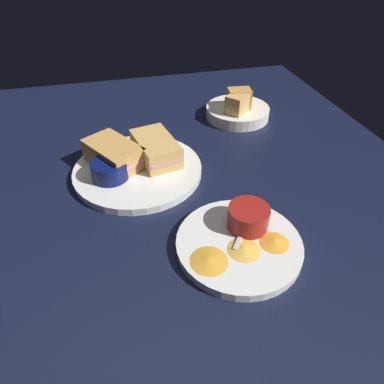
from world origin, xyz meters
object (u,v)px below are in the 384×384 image
ramekin_light_gravy (248,216)px  bread_basket_rear (238,110)px  plate_sandwich_main (138,170)px  sandwich_half_far (114,154)px  spoon_by_gravy_ramekin (247,222)px  sandwich_half_near (156,149)px  ramekin_dark_sauce (110,169)px  spoon_by_dark_ramekin (138,168)px  plate_chips_companion (239,244)px

ramekin_light_gravy → bread_basket_rear: bearing=162.3°
plate_sandwich_main → sandwich_half_far: bearing=-120.0°
sandwich_half_far → spoon_by_gravy_ramekin: bearing=40.7°
sandwich_half_near → ramekin_dark_sauce: (4.83, -10.30, -0.41)cm
sandwich_half_near → ramekin_dark_sauce: sandwich_half_near is taller
sandwich_half_far → ramekin_light_gravy: (24.96, 20.91, -0.28)cm
spoon_by_gravy_ramekin → bread_basket_rear: (-41.53, 13.30, 0.43)cm
sandwich_half_near → sandwich_half_far: size_ratio=0.96×
bread_basket_rear → spoon_by_dark_ramekin: bearing=-55.6°
plate_chips_companion → ramekin_dark_sauce: bearing=-140.0°
spoon_by_dark_ramekin → plate_chips_companion: spoon_by_dark_ramekin is taller
plate_chips_companion → spoon_by_gravy_ramekin: bearing=143.0°
plate_chips_companion → bread_basket_rear: bread_basket_rear is taller
spoon_by_dark_ramekin → plate_chips_companion: (24.69, 13.86, -1.16)cm
ramekin_dark_sauce → plate_chips_companion: (23.28, 19.54, -2.79)cm
plate_chips_companion → spoon_by_gravy_ramekin: spoon_by_gravy_ramekin is taller
bread_basket_rear → plate_sandwich_main: bearing=-56.6°
plate_chips_companion → ramekin_light_gravy: bearing=140.2°
sandwich_half_near → spoon_by_dark_ramekin: sandwich_half_near is taller
sandwich_half_near → ramekin_light_gravy: 27.64cm
sandwich_half_far → bread_basket_rear: bearing=116.4°
spoon_by_dark_ramekin → spoon_by_gravy_ramekin: same height
sandwich_half_near → ramekin_dark_sauce: bearing=-64.9°
plate_sandwich_main → ramekin_dark_sauce: size_ratio=3.63×
sandwich_half_near → ramekin_dark_sauce: 11.38cm
plate_sandwich_main → plate_chips_companion: 28.98cm
plate_chips_companion → bread_basket_rear: size_ratio=1.22×
plate_chips_companion → ramekin_light_gravy: ramekin_light_gravy is taller
spoon_by_dark_ramekin → ramekin_light_gravy: bearing=37.4°
spoon_by_dark_ramekin → spoon_by_gravy_ramekin: 26.79cm
ramekin_light_gravy → spoon_by_gravy_ramekin: size_ratio=0.81×
plate_chips_companion → ramekin_light_gravy: 5.04cm
sandwich_half_far → spoon_by_dark_ramekin: bearing=52.2°
spoon_by_dark_ramekin → bread_basket_rear: (-20.51, 29.93, 0.43)cm
bread_basket_rear → spoon_by_gravy_ramekin: bearing=-17.8°
spoon_by_gravy_ramekin → bread_basket_rear: bread_basket_rear is taller
spoon_by_dark_ramekin → ramekin_dark_sauce: bearing=-76.1°
plate_sandwich_main → sandwich_half_far: sandwich_half_far is taller
spoon_by_dark_ramekin → sandwich_half_far: bearing=-127.8°
ramekin_dark_sauce → ramekin_light_gravy: bearing=47.8°
sandwich_half_near → sandwich_half_far: bearing=-90.0°
sandwich_half_far → plate_sandwich_main: bearing=60.0°
sandwich_half_far → bread_basket_rear: size_ratio=0.87×
sandwich_half_near → bread_basket_rear: bread_basket_rear is taller
sandwich_half_near → plate_sandwich_main: bearing=-60.0°
ramekin_light_gravy → bread_basket_rear: bread_basket_rear is taller
sandwich_half_near → plate_chips_companion: (28.11, 9.24, -3.20)cm
ramekin_dark_sauce → ramekin_light_gravy: 29.94cm
plate_chips_companion → spoon_by_gravy_ramekin: (-3.67, 2.76, 1.16)cm
plate_sandwich_main → ramekin_light_gravy: bearing=36.3°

